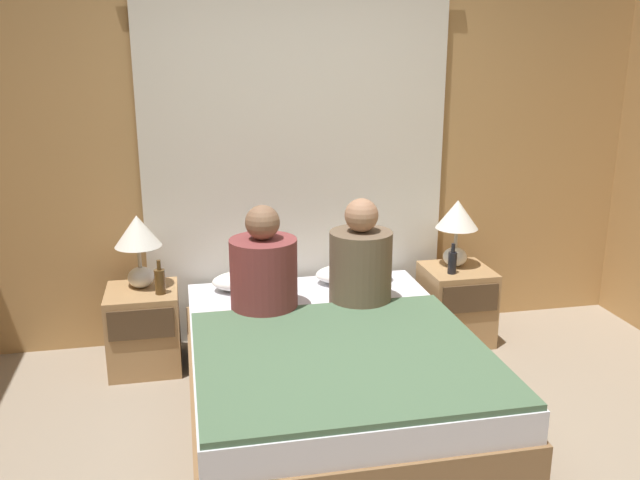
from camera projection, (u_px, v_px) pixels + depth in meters
wall_back at (295, 153)px, 4.46m from camera, size 4.85×0.06×2.50m
curtain_panel at (297, 171)px, 4.43m from camera, size 2.19×0.02×2.29m
bed at (331, 371)px, 3.71m from camera, size 1.52×1.97×0.43m
nightstand_left at (144, 329)px, 4.16m from camera, size 0.43×0.44×0.51m
nightstand_right at (456, 304)px, 4.56m from camera, size 0.43×0.44×0.51m
lamp_left at (138, 239)px, 4.07m from camera, size 0.28×0.28×0.45m
lamp_right at (457, 222)px, 4.46m from camera, size 0.28×0.28×0.45m
pillow_left at (253, 280)px, 4.32m from camera, size 0.52×0.29×0.12m
pillow_right at (354, 273)px, 4.45m from camera, size 0.52×0.29×0.12m
blanket_on_bed at (343, 355)px, 3.38m from camera, size 1.46×1.35×0.03m
person_left_in_bed at (264, 270)px, 3.92m from camera, size 0.39×0.39×0.63m
person_right_in_bed at (361, 262)px, 4.03m from camera, size 0.38×0.38×0.65m
beer_bottle_on_left_stand at (160, 281)px, 4.02m from camera, size 0.06×0.06×0.21m
beer_bottle_on_right_stand at (452, 262)px, 4.38m from camera, size 0.06×0.06×0.20m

